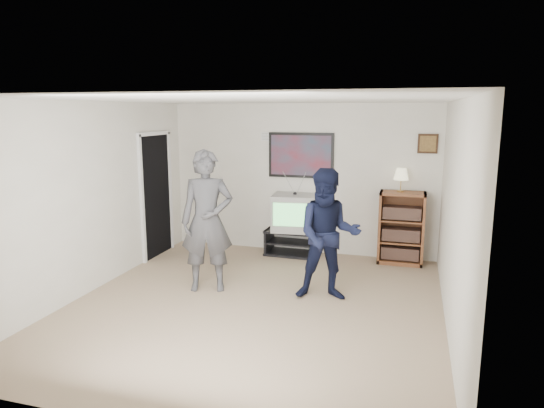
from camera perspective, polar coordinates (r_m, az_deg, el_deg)
The scene contains 13 objects.
room_shell at distance 6.11m, azimuth -1.12°, elevation 0.29°, with size 4.51×5.00×2.51m.
media_stand at distance 8.14m, azimuth 2.33°, elevation -4.51°, with size 0.87×0.50×0.43m.
crt_television at distance 8.00m, azimuth 2.70°, elevation -0.98°, with size 0.71×0.60×0.60m, color gray, non-canonical shape.
bookshelf at distance 7.87m, azimuth 14.97°, elevation -2.73°, with size 0.69×0.40×1.14m, color brown, non-canonical shape.
table_lamp at distance 7.78m, azimuth 14.94°, elevation 2.75°, with size 0.23×0.23×0.37m, color #F8F1BC, non-canonical shape.
person_tall at distance 6.46m, azimuth -7.64°, elevation -2.00°, with size 0.69×0.45×1.89m, color #404044.
person_short at distance 6.14m, azimuth 6.63°, elevation -3.64°, with size 0.82×0.64×1.68m, color black.
controller_left at distance 6.59m, azimuth -7.54°, elevation 0.22°, with size 0.04×0.13×0.04m, color white.
controller_right at distance 6.33m, azimuth 7.43°, elevation -0.38°, with size 0.03×0.11×0.03m, color white.
poster at distance 8.10m, azimuth 3.41°, elevation 5.74°, with size 1.10×0.03×0.75m, color black.
air_vent at distance 8.22m, azimuth -0.33°, elevation 7.93°, with size 0.28×0.02×0.14m, color white.
small_picture at distance 7.88m, azimuth 17.86°, elevation 6.77°, with size 0.30×0.03×0.30m, color black.
doorway at distance 8.18m, azimuth -13.51°, elevation 0.92°, with size 0.03×0.85×2.00m, color black.
Camera 1 is at (1.81, -5.38, 2.38)m, focal length 32.00 mm.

